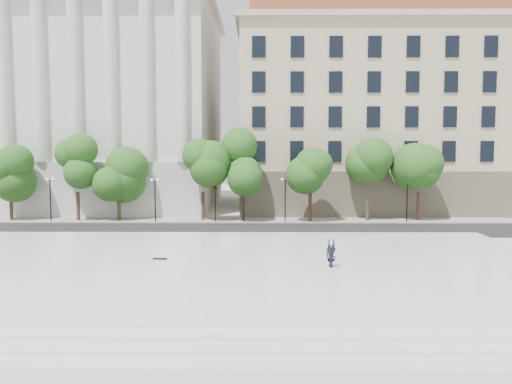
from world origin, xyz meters
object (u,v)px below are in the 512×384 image
(traffic_light_west, at_px, (215,186))
(person_lying, at_px, (331,264))
(skateboard, at_px, (160,259))
(traffic_light_east, at_px, (244,186))

(traffic_light_west, relative_size, person_lying, 2.64)
(skateboard, bearing_deg, traffic_light_west, 88.73)
(traffic_light_east, xyz_separation_m, person_lying, (5.69, -20.73, -3.00))
(traffic_light_east, relative_size, person_lying, 2.60)
(traffic_light_east, distance_m, person_lying, 21.71)
(skateboard, bearing_deg, person_lying, -6.97)
(person_lying, bearing_deg, traffic_light_east, 95.89)
(person_lying, xyz_separation_m, skateboard, (-10.29, 2.02, -0.17))
(traffic_light_west, bearing_deg, person_lying, -67.64)
(traffic_light_east, distance_m, skateboard, 19.53)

